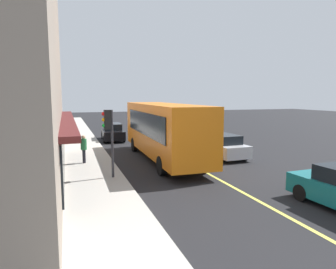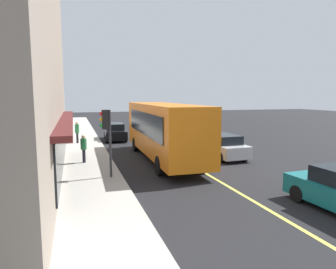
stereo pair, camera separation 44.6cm
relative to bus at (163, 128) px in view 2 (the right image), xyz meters
name	(u,v)px [view 2 (the right image)]	position (x,y,z in m)	size (l,w,h in m)	color
ground	(189,164)	(-1.45, -1.17, -1.99)	(120.00, 120.00, 0.00)	black
sidewalk	(90,169)	(-1.45, 4.51, -1.91)	(80.00, 2.80, 0.15)	#B2ADA3
lane_centre_stripe	(189,163)	(-1.45, -1.17, -1.98)	(36.00, 0.16, 0.01)	#D8D14C
bus	(163,128)	(0.00, 0.00, 0.00)	(11.18, 2.79, 3.50)	orange
traffic_light	(106,127)	(-3.59, 3.82, 0.55)	(0.30, 0.52, 3.20)	#2D2D33
car_black	(115,132)	(9.54, 1.72, -1.24)	(4.39, 2.05, 1.52)	black
car_silver	(222,146)	(-0.39, -3.90, -1.24)	(4.37, 1.99, 1.52)	#B7BABF
pedestrian_waiting	(84,146)	(0.00, 4.77, -0.87)	(0.34, 0.34, 1.61)	black
pedestrian_at_corner	(77,130)	(7.69, 5.03, -0.77)	(0.34, 0.34, 1.77)	black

